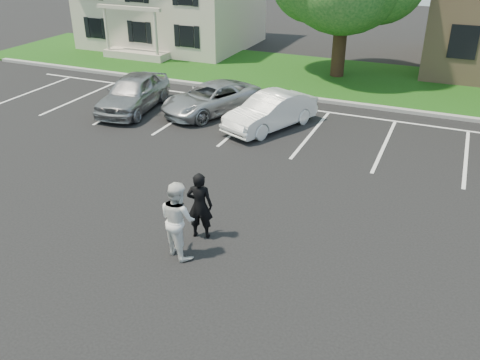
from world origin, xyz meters
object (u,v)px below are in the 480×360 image
object	(u,v)px
man_black_suit	(200,206)
man_white_shirt	(178,219)
car_silver_west	(134,93)
car_white_sedan	(271,112)
car_silver_minivan	(212,98)

from	to	relation	value
man_black_suit	man_white_shirt	bearing A→B (deg)	67.41
man_black_suit	man_white_shirt	xyz separation A→B (m)	(-0.13, -0.89, 0.07)
man_black_suit	car_silver_west	distance (m)	10.66
car_white_sedan	man_black_suit	bearing A→B (deg)	-59.73
man_white_shirt	car_silver_minivan	bearing A→B (deg)	-41.47
car_white_sedan	car_silver_minivan	bearing A→B (deg)	-170.95
car_silver_west	car_white_sedan	xyz separation A→B (m)	(6.20, 0.28, -0.09)
man_white_shirt	car_silver_west	bearing A→B (deg)	-23.90
man_white_shirt	car_silver_west	size ratio (longest dim) A/B	0.43
car_silver_west	car_white_sedan	bearing A→B (deg)	-5.37
car_silver_minivan	car_white_sedan	size ratio (longest dim) A/B	1.09
car_silver_minivan	car_white_sedan	distance (m)	3.04
car_silver_west	car_silver_minivan	world-z (taller)	car_silver_west
car_silver_minivan	car_white_sedan	xyz separation A→B (m)	(2.95, -0.72, 0.06)
car_silver_west	man_black_suit	bearing A→B (deg)	-54.96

